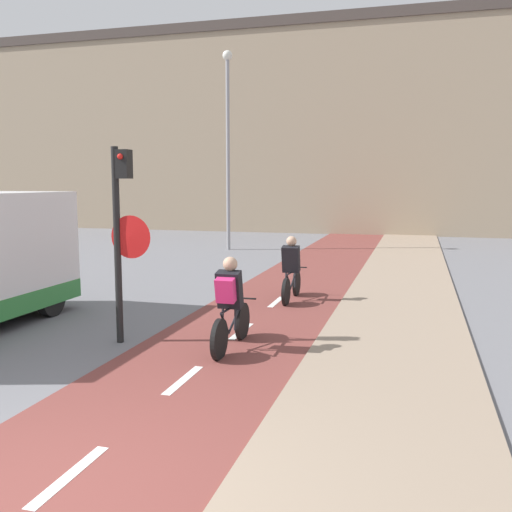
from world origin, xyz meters
TOP-DOWN VIEW (x-y plane):
  - ground_plane at (0.00, 0.00)m, footprint 120.00×120.00m
  - bike_lane at (0.00, 0.00)m, footprint 2.65×60.00m
  - building_row_background at (0.00, 26.96)m, footprint 60.00×5.20m
  - traffic_light_pole at (-1.60, 4.41)m, footprint 0.67×0.25m
  - street_lamp_far at (-4.06, 16.92)m, footprint 0.36×0.36m
  - cyclist_near at (0.15, 4.46)m, footprint 0.46×1.73m
  - cyclist_far at (0.26, 8.27)m, footprint 0.46×1.65m

SIDE VIEW (x-z plane):
  - ground_plane at x=0.00m, z-range 0.00..0.00m
  - bike_lane at x=0.00m, z-range 0.00..0.02m
  - cyclist_far at x=0.26m, z-range -0.05..1.35m
  - cyclist_near at x=0.15m, z-range -0.02..1.41m
  - traffic_light_pole at x=-1.60m, z-range 0.37..3.46m
  - street_lamp_far at x=-4.06m, z-range 0.77..8.09m
  - building_row_background at x=0.00m, z-range 0.01..10.56m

